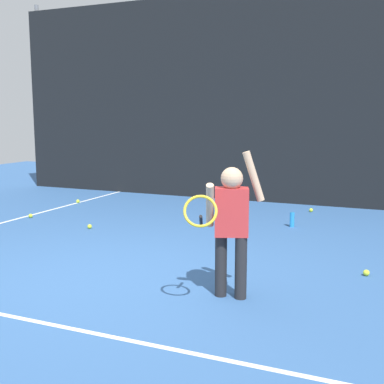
% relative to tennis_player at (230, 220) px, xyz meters
% --- Properties ---
extents(ground_plane, '(20.00, 20.00, 0.00)m').
position_rel_tennis_player_xyz_m(ground_plane, '(-1.32, 0.10, -0.73)').
color(ground_plane, '#335B93').
extents(court_line_baseline, '(9.00, 0.05, 0.00)m').
position_rel_tennis_player_xyz_m(court_line_baseline, '(-1.32, -1.13, -0.72)').
color(court_line_baseline, white).
rests_on(court_line_baseline, ground).
extents(back_fence_windscreen, '(10.54, 0.08, 3.98)m').
position_rel_tennis_player_xyz_m(back_fence_windscreen, '(-1.32, 5.15, 1.26)').
color(back_fence_windscreen, black).
rests_on(back_fence_windscreen, ground).
extents(fence_post_0, '(0.09, 0.09, 4.13)m').
position_rel_tennis_player_xyz_m(fence_post_0, '(-6.44, 5.21, 1.34)').
color(fence_post_0, slate).
rests_on(fence_post_0, ground).
extents(fence_post_1, '(0.09, 0.09, 4.13)m').
position_rel_tennis_player_xyz_m(fence_post_1, '(-1.32, 5.21, 1.34)').
color(fence_post_1, slate).
rests_on(fence_post_1, ground).
extents(tennis_player, '(0.55, 0.75, 1.35)m').
position_rel_tennis_player_xyz_m(tennis_player, '(0.00, 0.00, 0.00)').
color(tennis_player, '#232326').
rests_on(tennis_player, ground).
extents(water_bottle, '(0.07, 0.07, 0.22)m').
position_rel_tennis_player_xyz_m(water_bottle, '(-0.09, 3.15, -0.62)').
color(water_bottle, '#268CD8').
rests_on(water_bottle, ground).
extents(tennis_ball_0, '(0.07, 0.07, 0.07)m').
position_rel_tennis_player_xyz_m(tennis_ball_0, '(1.11, 1.16, -0.69)').
color(tennis_ball_0, '#CCE033').
rests_on(tennis_ball_0, ground).
extents(tennis_ball_1, '(0.07, 0.07, 0.07)m').
position_rel_tennis_player_xyz_m(tennis_ball_1, '(-2.82, 1.85, -0.69)').
color(tennis_ball_1, '#CCE033').
rests_on(tennis_ball_1, ground).
extents(tennis_ball_3, '(0.07, 0.07, 0.07)m').
position_rel_tennis_player_xyz_m(tennis_ball_3, '(-4.17, 2.13, -0.69)').
color(tennis_ball_3, '#CCE033').
rests_on(tennis_ball_3, ground).
extents(tennis_ball_6, '(0.07, 0.07, 0.07)m').
position_rel_tennis_player_xyz_m(tennis_ball_6, '(-4.30, 3.59, -0.69)').
color(tennis_ball_6, '#CCE033').
rests_on(tennis_ball_6, ground).
extents(tennis_ball_8, '(0.07, 0.07, 0.07)m').
position_rel_tennis_player_xyz_m(tennis_ball_8, '(-0.03, 4.44, -0.69)').
color(tennis_ball_8, '#CCE033').
rests_on(tennis_ball_8, ground).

